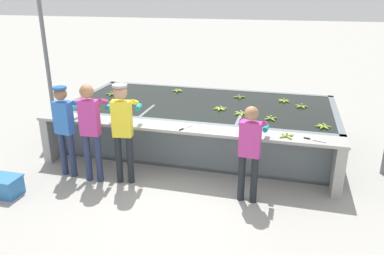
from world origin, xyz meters
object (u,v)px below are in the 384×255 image
object	(u,v)px
banana_bunch_floating_0	(301,106)
banana_bunch_floating_9	(86,99)
banana_bunch_floating_4	(220,109)
banana_bunch_floating_11	(111,94)
worker_3	(250,146)
banana_bunch_floating_5	(178,91)
crate	(4,186)
support_post_left	(47,65)
banana_bunch_floating_6	(271,118)
knife_0	(184,128)
banana_bunch_floating_8	(323,126)
banana_bunch_floating_10	(241,113)
banana_bunch_ledge_0	(287,136)
worker_2	(123,124)
worker_0	(65,123)
banana_bunch_floating_3	(121,108)
banana_bunch_floating_2	(284,101)
banana_bunch_floating_1	(94,109)
knife_1	(311,139)
banana_bunch_floating_7	(239,97)
worker_1	(91,124)

from	to	relation	value
banana_bunch_floating_0	banana_bunch_floating_9	distance (m)	4.59
banana_bunch_floating_4	banana_bunch_floating_11	size ratio (longest dim) A/B	1.00
worker_3	banana_bunch_floating_5	distance (m)	3.57
crate	support_post_left	distance (m)	3.28
banana_bunch_floating_6	knife_0	bearing A→B (deg)	-147.33
banana_bunch_floating_8	banana_bunch_floating_10	distance (m)	1.54
worker_3	banana_bunch_floating_5	world-z (taller)	worker_3
banana_bunch_ledge_0	worker_2	bearing A→B (deg)	-169.97
worker_0	banana_bunch_floating_3	xyz separation A→B (m)	(0.50, 1.20, -0.06)
worker_3	banana_bunch_floating_9	size ratio (longest dim) A/B	7.03
worker_3	banana_bunch_floating_2	distance (m)	2.71
banana_bunch_floating_5	banana_bunch_floating_8	bearing A→B (deg)	-28.65
banana_bunch_floating_8	knife_0	xyz separation A→B (m)	(-2.32, -0.70, -0.01)
banana_bunch_floating_10	banana_bunch_ledge_0	xyz separation A→B (m)	(0.89, -1.01, 0.00)
worker_3	banana_bunch_floating_6	distance (m)	1.41
banana_bunch_floating_6	banana_bunch_floating_11	bearing A→B (deg)	167.17
banana_bunch_floating_10	banana_bunch_floating_1	bearing A→B (deg)	-170.54
banana_bunch_floating_9	knife_1	distance (m)	4.82
banana_bunch_floating_3	support_post_left	bearing A→B (deg)	162.15
banana_bunch_floating_4	banana_bunch_floating_10	world-z (taller)	same
banana_bunch_floating_0	support_post_left	xyz separation A→B (m)	(-5.57, -0.43, 0.66)
banana_bunch_floating_3	support_post_left	world-z (taller)	support_post_left
worker_2	crate	distance (m)	2.18
banana_bunch_floating_7	banana_bunch_ledge_0	size ratio (longest dim) A/B	1.14
banana_bunch_floating_1	banana_bunch_floating_8	size ratio (longest dim) A/B	1.00
worker_1	banana_bunch_floating_10	world-z (taller)	worker_1
worker_1	banana_bunch_floating_8	size ratio (longest dim) A/B	6.18
banana_bunch_ledge_0	banana_bunch_floating_10	bearing A→B (deg)	131.37
worker_3	banana_bunch_floating_1	world-z (taller)	worker_3
banana_bunch_floating_1	knife_0	distance (m)	2.13
worker_3	knife_1	bearing A→B (deg)	29.77
worker_0	banana_bunch_floating_4	world-z (taller)	worker_0
worker_1	banana_bunch_floating_7	size ratio (longest dim) A/B	6.26
worker_0	support_post_left	size ratio (longest dim) A/B	0.52
worker_3	banana_bunch_floating_7	xyz separation A→B (m)	(-0.55, 2.73, 0.01)
knife_1	support_post_left	world-z (taller)	support_post_left
banana_bunch_floating_6	banana_bunch_floating_10	world-z (taller)	same
banana_bunch_floating_2	banana_bunch_floating_10	size ratio (longest dim) A/B	1.02
worker_0	worker_2	distance (m)	1.09
banana_bunch_floating_2	banana_bunch_floating_3	size ratio (longest dim) A/B	1.00
banana_bunch_floating_11	banana_bunch_floating_5	bearing A→B (deg)	27.08
banana_bunch_floating_1	crate	world-z (taller)	banana_bunch_floating_1
banana_bunch_floating_2	knife_0	size ratio (longest dim) A/B	0.86
banana_bunch_floating_1	banana_bunch_floating_11	xyz separation A→B (m)	(-0.19, 1.14, 0.00)
banana_bunch_floating_11	worker_2	bearing A→B (deg)	-59.10
worker_3	banana_bunch_floating_3	bearing A→B (deg)	155.32
banana_bunch_floating_11	worker_3	bearing A→B (deg)	-32.94
worker_0	support_post_left	xyz separation A→B (m)	(-1.56, 1.86, 0.60)
banana_bunch_floating_1	banana_bunch_floating_5	world-z (taller)	same
banana_bunch_floating_1	banana_bunch_floating_10	distance (m)	2.92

